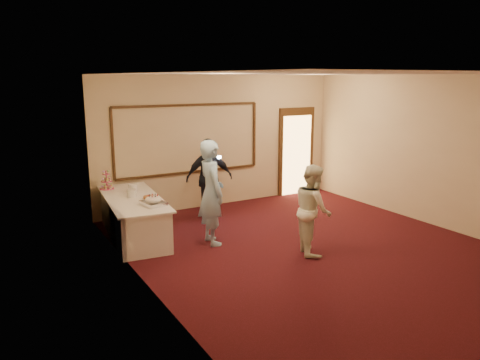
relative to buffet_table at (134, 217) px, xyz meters
name	(u,v)px	position (x,y,z in m)	size (l,w,h in m)	color
floor	(314,249)	(2.52, -2.20, -0.39)	(7.00, 7.00, 0.00)	black
room_walls	(318,134)	(2.52, -2.20, 1.64)	(6.04, 7.04, 3.02)	beige
wall_molding	(189,139)	(1.72, 1.27, 1.21)	(3.45, 0.04, 1.55)	black
doorway	(296,152)	(4.67, 1.25, 0.69)	(1.05, 0.07, 2.20)	black
buffet_table	(134,217)	(0.00, 0.00, 0.00)	(1.21, 2.56, 0.77)	silver
pavlova_tray	(153,201)	(0.15, -0.70, 0.46)	(0.40, 0.50, 0.18)	silver
cupcake_stand	(107,182)	(-0.24, 0.91, 0.53)	(0.28, 0.28, 0.41)	#CF3F79
plate_stack_a	(132,193)	(0.00, 0.04, 0.46)	(0.18, 0.18, 0.15)	white
plate_stack_b	(133,188)	(0.14, 0.41, 0.46)	(0.19, 0.19, 0.16)	white
tart	(150,198)	(0.24, -0.26, 0.41)	(0.26, 0.26, 0.05)	white
man	(211,192)	(1.13, -1.00, 0.55)	(0.69, 0.45, 1.88)	#95BEE1
woman	(313,209)	(2.40, -2.28, 0.38)	(0.74, 0.58, 1.53)	white
guest	(209,178)	(1.82, 0.49, 0.46)	(0.99, 0.41, 1.69)	black
camera_flash	(219,157)	(1.99, 0.35, 0.92)	(0.07, 0.04, 0.05)	white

